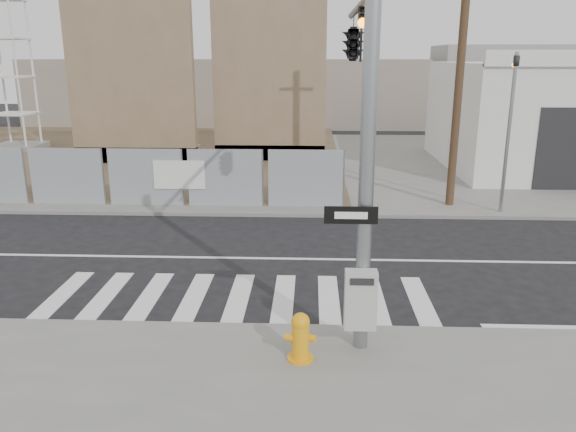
{
  "coord_description": "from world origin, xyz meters",
  "views": [
    {
      "loc": [
        1.57,
        -13.99,
        5.16
      ],
      "look_at": [
        1.02,
        -0.76,
        1.4
      ],
      "focal_mm": 35.0,
      "sensor_mm": 36.0,
      "label": 1
    }
  ],
  "objects_px": {
    "fire_hydrant": "(300,337)",
    "traffic_cone_c": "(41,192)",
    "traffic_cone_d": "(199,194)",
    "signal_pole": "(357,76)"
  },
  "relations": [
    {
      "from": "traffic_cone_c",
      "to": "signal_pole",
      "type": "bearing_deg",
      "value": -34.34
    },
    {
      "from": "fire_hydrant",
      "to": "traffic_cone_c",
      "type": "height_order",
      "value": "fire_hydrant"
    },
    {
      "from": "signal_pole",
      "to": "fire_hydrant",
      "type": "bearing_deg",
      "value": -108.04
    },
    {
      "from": "signal_pole",
      "to": "traffic_cone_c",
      "type": "xyz_separation_m",
      "value": [
        -10.61,
        7.25,
        -4.3
      ]
    },
    {
      "from": "fire_hydrant",
      "to": "traffic_cone_d",
      "type": "height_order",
      "value": "fire_hydrant"
    },
    {
      "from": "traffic_cone_c",
      "to": "traffic_cone_d",
      "type": "height_order",
      "value": "traffic_cone_c"
    },
    {
      "from": "signal_pole",
      "to": "traffic_cone_d",
      "type": "distance_m",
      "value": 9.94
    },
    {
      "from": "traffic_cone_d",
      "to": "traffic_cone_c",
      "type": "bearing_deg",
      "value": -177.85
    },
    {
      "from": "traffic_cone_c",
      "to": "traffic_cone_d",
      "type": "relative_size",
      "value": 1.16
    },
    {
      "from": "fire_hydrant",
      "to": "traffic_cone_c",
      "type": "relative_size",
      "value": 1.18
    }
  ]
}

